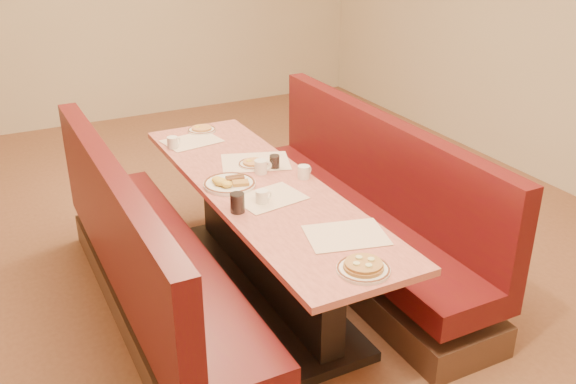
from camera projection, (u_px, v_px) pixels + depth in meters
name	position (u px, v px, depth m)	size (l,w,h in m)	color
ground	(264.00, 290.00, 4.20)	(8.00, 8.00, 0.00)	#9E6647
diner_table	(263.00, 240.00, 4.04)	(0.70, 2.50, 0.75)	black
booth_left	(150.00, 270.00, 3.74)	(0.55, 2.50, 1.05)	#4C3326
booth_right	(361.00, 218.00, 4.35)	(0.55, 2.50, 1.05)	#4C3326
placemat_near_left	(270.00, 198.00, 3.72)	(0.38, 0.29, 0.00)	beige
placemat_near_right	(346.00, 235.00, 3.31)	(0.41, 0.30, 0.00)	beige
placemat_far_left	(192.00, 141.00, 4.58)	(0.38, 0.29, 0.00)	beige
placemat_far_right	(255.00, 162.00, 4.22)	(0.44, 0.33, 0.00)	beige
pancake_plate	(363.00, 268.00, 2.99)	(0.25, 0.25, 0.06)	white
eggs_plate	(229.00, 183.00, 3.87)	(0.32, 0.32, 0.06)	white
extra_plate_mid	(253.00, 163.00, 4.17)	(0.20, 0.20, 0.04)	white
extra_plate_far	(202.00, 129.00, 4.77)	(0.21, 0.21, 0.04)	white
coffee_mug_a	(304.00, 172.00, 3.97)	(0.10, 0.08, 0.08)	white
coffee_mug_b	(262.00, 197.00, 3.65)	(0.10, 0.07, 0.08)	white
coffee_mug_c	(261.00, 166.00, 4.04)	(0.11, 0.08, 0.09)	white
coffee_mug_d	(173.00, 142.00, 4.45)	(0.10, 0.07, 0.08)	white
soda_tumbler_near	(237.00, 203.00, 3.54)	(0.08, 0.08, 0.11)	black
soda_tumbler_mid	(275.00, 162.00, 4.11)	(0.07, 0.07, 0.09)	black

